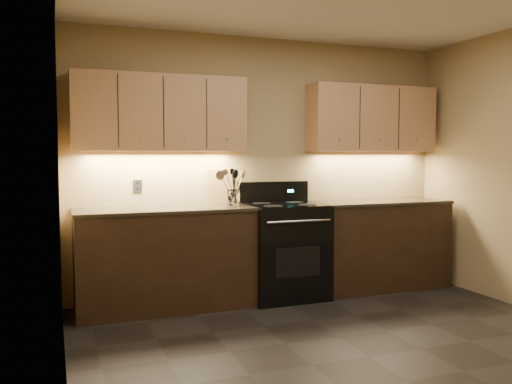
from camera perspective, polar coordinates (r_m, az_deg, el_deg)
floor at (r=4.05m, az=11.79°, el=-16.61°), size 4.00×4.00×0.00m
wall_back at (r=5.59m, az=0.92°, el=2.75°), size 4.00×0.04×2.60m
wall_left at (r=3.20m, az=-19.70°, el=1.59°), size 0.04×4.00×2.60m
counter_left at (r=5.08m, az=-9.52°, el=-6.90°), size 1.62×0.62×0.93m
counter_right at (r=5.94m, az=12.69°, el=-5.35°), size 1.46×0.62×0.93m
stove at (r=5.41m, az=2.95°, el=-6.05°), size 0.76×0.68×1.14m
upper_cab_left at (r=5.15m, az=-10.02°, el=8.16°), size 1.60×0.30×0.70m
upper_cab_right at (r=6.00m, az=12.10°, el=7.53°), size 1.44×0.30×0.70m
outlet_plate at (r=5.25m, az=-12.36°, el=0.62°), size 0.08×0.01×0.12m
utensil_crock at (r=5.22m, az=-2.36°, el=-0.63°), size 0.15×0.15×0.15m
cutting_board at (r=5.39m, az=-3.64°, el=0.61°), size 0.30×0.17×0.35m
wooden_spoon at (r=5.20m, az=-2.52°, el=0.63°), size 0.20×0.11×0.33m
black_spoon at (r=5.24m, az=-2.48°, el=0.55°), size 0.08×0.10×0.33m
black_turner at (r=5.20m, az=-2.17°, el=0.67°), size 0.12×0.12×0.36m
steel_spatula at (r=5.24m, az=-2.03°, el=0.78°), size 0.22×0.12×0.37m
steel_skimmer at (r=5.22m, az=-2.16°, el=0.63°), size 0.25×0.10×0.34m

